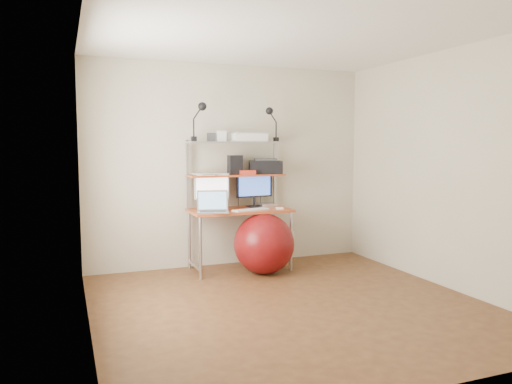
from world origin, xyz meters
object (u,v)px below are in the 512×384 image
Objects in this scene: monitor_black at (254,187)px; printer at (265,167)px; monitor_silver at (212,189)px; laptop at (213,208)px; exercise_ball at (264,244)px.

printer is at bearing -15.21° from monitor_black.
monitor_silver is at bearing 178.47° from monitor_black.
laptop is at bearing -160.29° from monitor_black.
monitor_black is 1.07× the size of printer.
laptop is at bearing -144.73° from printer.
printer is 0.64× the size of exercise_ball.
monitor_black is 1.18× the size of laptop.
exercise_ball is (-0.05, -0.44, -0.63)m from monitor_black.
monitor_black reaches higher than exercise_ball.
exercise_ball is (0.58, -0.14, -0.44)m from laptop.
monitor_black is at bearing 83.93° from exercise_ball.
monitor_silver is at bearing 142.59° from exercise_ball.
exercise_ball is at bearing 0.05° from laptop.
laptop is 0.58× the size of exercise_ball.
printer is at bearing 33.24° from laptop.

